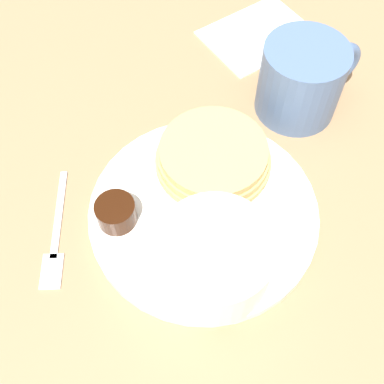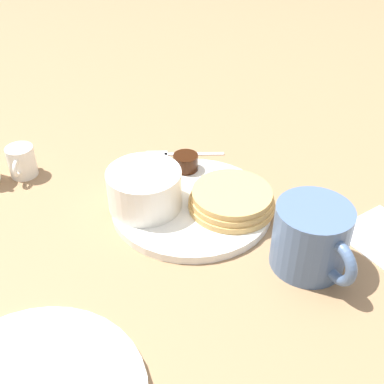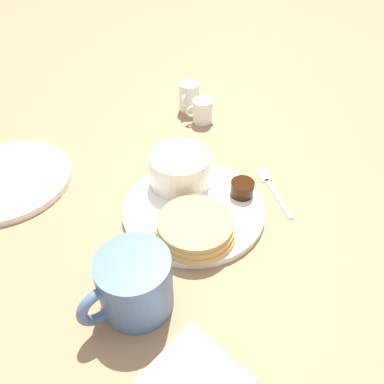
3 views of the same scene
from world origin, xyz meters
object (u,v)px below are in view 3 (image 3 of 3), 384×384
(bowl, at_px, (180,168))
(coffee_mug, at_px, (133,284))
(creamer_pitcher_near, at_px, (202,111))
(fork, at_px, (271,186))
(plate, at_px, (194,209))
(creamer_pitcher_far, at_px, (189,97))

(bowl, distance_m, coffee_mug, 0.24)
(coffee_mug, distance_m, creamer_pitcher_near, 0.46)
(bowl, relative_size, creamer_pitcher_near, 1.76)
(creamer_pitcher_near, distance_m, fork, 0.25)
(coffee_mug, bearing_deg, plate, 27.09)
(creamer_pitcher_far, bearing_deg, plate, -127.36)
(creamer_pitcher_far, bearing_deg, bowl, -131.89)
(coffee_mug, height_order, fork, coffee_mug)
(plate, bearing_deg, fork, -14.26)
(plate, height_order, fork, plate)
(bowl, relative_size, creamer_pitcher_far, 1.59)
(bowl, bearing_deg, coffee_mug, -141.66)
(creamer_pitcher_near, distance_m, creamer_pitcher_far, 0.06)
(plate, relative_size, fork, 1.83)
(creamer_pitcher_near, height_order, fork, creamer_pitcher_near)
(plate, xyz_separation_m, creamer_pitcher_far, (0.20, 0.26, 0.03))
(coffee_mug, height_order, creamer_pitcher_far, coffee_mug)
(bowl, xyz_separation_m, creamer_pitcher_near, (0.17, 0.14, -0.02))
(plate, relative_size, creamer_pitcher_far, 3.53)
(bowl, height_order, coffee_mug, coffee_mug)
(fork, bearing_deg, coffee_mug, -171.32)
(creamer_pitcher_far, bearing_deg, creamer_pitcher_near, -98.74)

